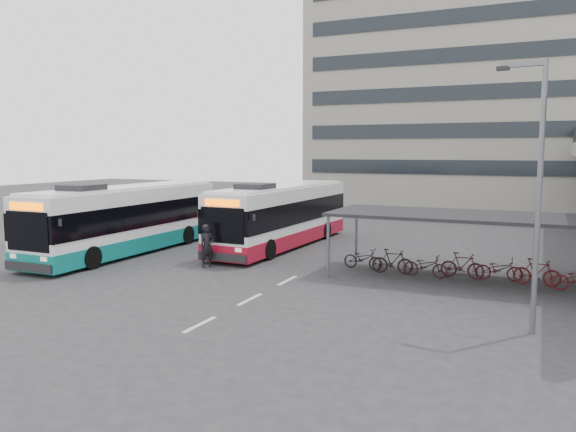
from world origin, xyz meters
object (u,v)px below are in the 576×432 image
at_px(bus_main, 282,216).
at_px(lamp_post, 536,181).
at_px(pedestrian, 207,246).
at_px(bus_teal, 128,220).

xyz_separation_m(bus_main, lamp_post, (12.08, -10.02, 2.56)).
height_order(pedestrian, lamp_post, lamp_post).
height_order(bus_teal, lamp_post, lamp_post).
distance_m(bus_teal, pedestrian, 5.60).
height_order(bus_main, bus_teal, bus_teal).
relative_size(bus_main, pedestrian, 6.32).
distance_m(bus_main, lamp_post, 15.90).
xyz_separation_m(pedestrian, lamp_post, (12.69, -3.81, 3.23)).
relative_size(bus_teal, lamp_post, 1.63).
bearing_deg(pedestrian, bus_teal, 102.19).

